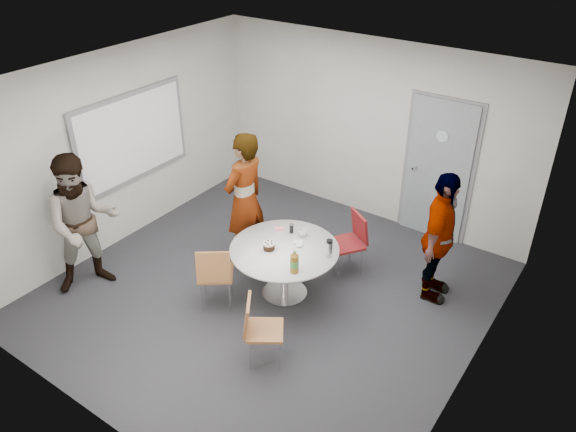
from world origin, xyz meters
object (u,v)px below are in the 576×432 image
Objects in this scene: chair_near_right at (257,325)px; person_left at (84,224)px; person_main at (245,200)px; chair_far at (351,237)px; person_right at (439,238)px; chair_near_left at (215,272)px; whiteboard at (133,137)px; door at (438,171)px; table at (286,255)px.

person_left is (-2.54, -0.14, 0.42)m from chair_near_right.
person_main reaches higher than chair_near_right.
chair_far is 0.50× the size of person_right.
person_main is 1.02× the size of person_left.
chair_near_left is 0.51× the size of person_right.
chair_near_left is at bearing -41.01° from person_left.
door is at bearing 32.66° from whiteboard.
person_right is (1.49, 1.04, 0.25)m from table.
chair_near_left is at bearing -128.95° from table.
person_left reaches higher than chair_near_right.
door is at bearing 14.82° from person_right.
person_main reaches higher than chair_near_left.
whiteboard is at bearing -147.34° from door.
table is 0.78× the size of person_right.
whiteboard is 2.20× the size of chair_near_left.
whiteboard reaches higher than person_main.
door is 1.14× the size of person_main.
chair_near_right is (3.05, -1.19, -0.97)m from whiteboard.
person_main reaches higher than chair_far.
person_main is at bearing -9.23° from person_left.
table is 1.65× the size of chair_near_right.
door is 3.55m from chair_near_right.
whiteboard reaches higher than person_left.
door is 2.59m from table.
chair_near_right is at bearing -60.24° from chair_near_left.
whiteboard is 4.29m from person_right.
person_right is at bearing -28.03° from person_left.
door reaches higher than chair_near_left.
chair_near_left is at bearing 93.20° from chair_far.
door is at bearing 137.27° from chair_near_right.
person_main is at bearing 58.71° from chair_far.
person_right is (1.09, 2.12, 0.36)m from chair_near_right.
person_main is (1.78, 0.21, -0.52)m from whiteboard.
chair_far is at bearing -19.97° from person_left.
chair_far is at bearing 22.20° from chair_near_left.
person_left is (-2.54, -2.13, 0.39)m from chair_far.
table reaches higher than chair_far.
person_main is at bearing -172.19° from chair_near_right.
chair_far is at bearing 118.57° from person_main.
door is 2.73m from person_main.
chair_near_left is 0.47× the size of person_main.
table reaches higher than chair_near_right.
chair_near_right is 0.44× the size of person_left.
whiteboard is 2.79m from table.
door is 1.12× the size of whiteboard.
chair_near_right is at bearing 144.25° from person_right.
person_right is (1.09, 0.13, 0.33)m from chair_far.
table is 0.87m from chair_near_left.
door is 1.61× the size of table.
table is (-0.91, -2.39, -0.43)m from door.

